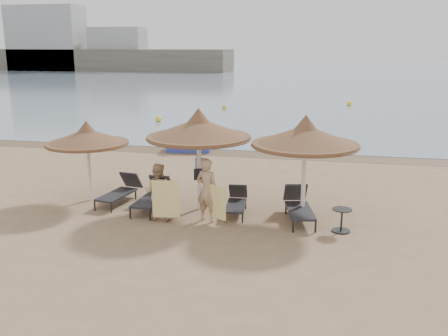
{
  "coord_description": "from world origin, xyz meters",
  "views": [
    {
      "loc": [
        3.44,
        -12.88,
        4.93
      ],
      "look_at": [
        0.45,
        1.2,
        1.35
      ],
      "focal_mm": 40.0,
      "sensor_mm": 36.0,
      "label": 1
    }
  ],
  "objects_px": {
    "palapa_center": "(199,129)",
    "lounger_far_left": "(121,190)",
    "palapa_left": "(87,137)",
    "palapa_right": "(305,136)",
    "person_right": "(207,185)",
    "lounger_near_right": "(237,202)",
    "pedal_boat": "(189,143)",
    "side_table": "(342,221)",
    "lounger_far_right": "(298,205)",
    "lounger_near_left": "(154,195)",
    "person_left": "(158,187)"
  },
  "relations": [
    {
      "from": "palapa_center",
      "to": "lounger_far_left",
      "type": "relative_size",
      "value": 1.58
    },
    {
      "from": "palapa_left",
      "to": "palapa_right",
      "type": "height_order",
      "value": "palapa_right"
    },
    {
      "from": "person_right",
      "to": "lounger_near_right",
      "type": "bearing_deg",
      "value": -109.13
    },
    {
      "from": "palapa_center",
      "to": "pedal_boat",
      "type": "distance_m",
      "value": 8.96
    },
    {
      "from": "palapa_left",
      "to": "palapa_center",
      "type": "relative_size",
      "value": 0.84
    },
    {
      "from": "lounger_far_left",
      "to": "side_table",
      "type": "bearing_deg",
      "value": -1.34
    },
    {
      "from": "palapa_right",
      "to": "person_right",
      "type": "bearing_deg",
      "value": -162.94
    },
    {
      "from": "lounger_near_right",
      "to": "pedal_boat",
      "type": "relative_size",
      "value": 0.8
    },
    {
      "from": "palapa_right",
      "to": "lounger_near_right",
      "type": "distance_m",
      "value": 2.87
    },
    {
      "from": "lounger_near_right",
      "to": "side_table",
      "type": "relative_size",
      "value": 2.68
    },
    {
      "from": "palapa_left",
      "to": "lounger_far_right",
      "type": "height_order",
      "value": "palapa_left"
    },
    {
      "from": "lounger_far_left",
      "to": "palapa_center",
      "type": "bearing_deg",
      "value": 5.27
    },
    {
      "from": "lounger_near_left",
      "to": "pedal_boat",
      "type": "distance_m",
      "value": 8.56
    },
    {
      "from": "palapa_right",
      "to": "pedal_boat",
      "type": "xyz_separation_m",
      "value": [
        -5.83,
        8.45,
        -2.07
      ]
    },
    {
      "from": "person_left",
      "to": "lounger_near_left",
      "type": "bearing_deg",
      "value": -63.02
    },
    {
      "from": "lounger_near_right",
      "to": "lounger_near_left",
      "type": "bearing_deg",
      "value": 177.17
    },
    {
      "from": "palapa_left",
      "to": "pedal_boat",
      "type": "height_order",
      "value": "palapa_left"
    },
    {
      "from": "palapa_right",
      "to": "palapa_left",
      "type": "bearing_deg",
      "value": 177.17
    },
    {
      "from": "lounger_far_left",
      "to": "person_right",
      "type": "xyz_separation_m",
      "value": [
        3.13,
        -1.14,
        0.68
      ]
    },
    {
      "from": "palapa_left",
      "to": "lounger_near_left",
      "type": "height_order",
      "value": "palapa_left"
    },
    {
      "from": "lounger_far_right",
      "to": "side_table",
      "type": "height_order",
      "value": "lounger_far_right"
    },
    {
      "from": "lounger_far_right",
      "to": "person_left",
      "type": "distance_m",
      "value": 4.09
    },
    {
      "from": "lounger_far_left",
      "to": "lounger_near_right",
      "type": "bearing_deg",
      "value": 5.27
    },
    {
      "from": "side_table",
      "to": "person_left",
      "type": "relative_size",
      "value": 0.33
    },
    {
      "from": "person_right",
      "to": "person_left",
      "type": "bearing_deg",
      "value": 23.97
    },
    {
      "from": "person_right",
      "to": "palapa_right",
      "type": "bearing_deg",
      "value": -145.8
    },
    {
      "from": "lounger_far_left",
      "to": "lounger_near_left",
      "type": "distance_m",
      "value": 1.28
    },
    {
      "from": "lounger_far_left",
      "to": "pedal_boat",
      "type": "distance_m",
      "value": 8.12
    },
    {
      "from": "person_right",
      "to": "pedal_boat",
      "type": "bearing_deg",
      "value": -53.93
    },
    {
      "from": "palapa_right",
      "to": "side_table",
      "type": "distance_m",
      "value": 2.54
    },
    {
      "from": "side_table",
      "to": "person_left",
      "type": "bearing_deg",
      "value": -178.76
    },
    {
      "from": "lounger_near_right",
      "to": "side_table",
      "type": "bearing_deg",
      "value": -23.32
    },
    {
      "from": "lounger_far_left",
      "to": "lounger_near_left",
      "type": "xyz_separation_m",
      "value": [
        1.23,
        -0.34,
        0.02
      ]
    },
    {
      "from": "palapa_left",
      "to": "person_left",
      "type": "height_order",
      "value": "palapa_left"
    },
    {
      "from": "side_table",
      "to": "pedal_boat",
      "type": "height_order",
      "value": "pedal_boat"
    },
    {
      "from": "lounger_near_right",
      "to": "lounger_far_left",
      "type": "bearing_deg",
      "value": 171.11
    },
    {
      "from": "palapa_right",
      "to": "side_table",
      "type": "bearing_deg",
      "value": -38.53
    },
    {
      "from": "lounger_near_right",
      "to": "person_right",
      "type": "distance_m",
      "value": 1.36
    },
    {
      "from": "side_table",
      "to": "pedal_boat",
      "type": "distance_m",
      "value": 11.61
    },
    {
      "from": "person_left",
      "to": "lounger_near_right",
      "type": "bearing_deg",
      "value": -152.26
    },
    {
      "from": "lounger_near_right",
      "to": "person_left",
      "type": "relative_size",
      "value": 0.89
    },
    {
      "from": "lounger_near_left",
      "to": "lounger_far_right",
      "type": "relative_size",
      "value": 0.97
    },
    {
      "from": "side_table",
      "to": "palapa_right",
      "type": "bearing_deg",
      "value": 141.47
    },
    {
      "from": "palapa_center",
      "to": "lounger_far_left",
      "type": "bearing_deg",
      "value": 176.72
    },
    {
      "from": "palapa_left",
      "to": "person_right",
      "type": "xyz_separation_m",
      "value": [
        4.19,
        -1.15,
        -1.01
      ]
    },
    {
      "from": "lounger_far_right",
      "to": "palapa_left",
      "type": "bearing_deg",
      "value": 164.05
    },
    {
      "from": "lounger_far_left",
      "to": "side_table",
      "type": "relative_size",
      "value": 3.11
    },
    {
      "from": "palapa_left",
      "to": "palapa_right",
      "type": "relative_size",
      "value": 0.86
    },
    {
      "from": "lounger_near_left",
      "to": "person_right",
      "type": "height_order",
      "value": "person_right"
    },
    {
      "from": "lounger_far_left",
      "to": "pedal_boat",
      "type": "height_order",
      "value": "pedal_boat"
    }
  ]
}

